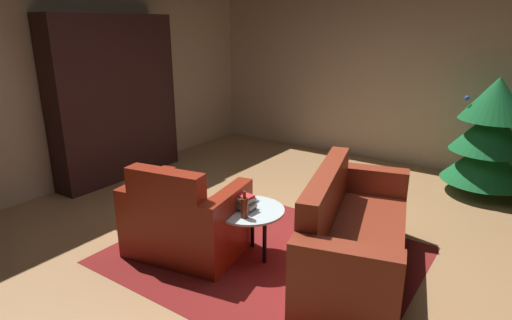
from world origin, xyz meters
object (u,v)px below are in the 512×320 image
Objects in this scene: coffee_table at (249,215)px; book_stack_on_table at (243,202)px; couch_red at (353,240)px; decorated_tree at (490,135)px; bookshelf_unit at (124,100)px; bottle_on_table at (245,207)px; armchair_red at (185,222)px.

book_stack_on_table is at bearing -145.09° from coffee_table.
decorated_tree is (0.64, 2.58, 0.43)m from couch_red.
bookshelf_unit is 2.82m from book_stack_on_table.
book_stack_on_table is (-0.90, -0.31, 0.22)m from couch_red.
book_stack_on_table is at bearing -161.28° from couch_red.
couch_red reaches higher than coffee_table.
coffee_table is 3.24m from decorated_tree.
bottle_on_table reaches higher than coffee_table.
bookshelf_unit is 1.48× the size of decorated_tree.
decorated_tree reaches higher than book_stack_on_table.
book_stack_on_table is at bearing -19.04° from bookshelf_unit.
book_stack_on_table is (0.48, 0.23, 0.23)m from armchair_red.
armchair_red is 0.65m from bottle_on_table.
couch_red is (3.52, -0.60, -0.72)m from bookshelf_unit.
armchair_red is at bearing -169.71° from bottle_on_table.
armchair_red is 0.58m from book_stack_on_table.
armchair_red reaches higher than bottle_on_table.
armchair_red is 0.60m from coffee_table.
couch_red is 0.98m from book_stack_on_table.
decorated_tree is (1.44, 3.01, 0.18)m from bottle_on_table.
bookshelf_unit reaches higher than bottle_on_table.
couch_red reaches higher than bottle_on_table.
decorated_tree reaches higher than bottle_on_table.
book_stack_on_table is 1.00× the size of bottle_on_table.
armchair_red is at bearing -153.41° from coffee_table.
armchair_red is 1.48m from couch_red.
bottle_on_table is at bearing 10.29° from armchair_red.
bookshelf_unit is 2.88m from coffee_table.
couch_red is at bearing 21.24° from armchair_red.
bottle_on_table is (0.59, 0.11, 0.25)m from armchair_red.
coffee_table is at bearing -18.10° from bookshelf_unit.
armchair_red is at bearing -158.76° from couch_red.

